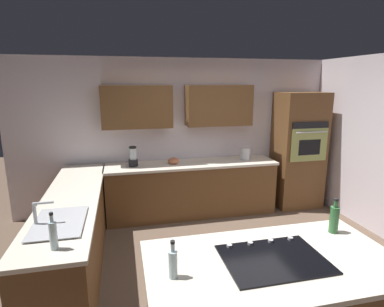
{
  "coord_description": "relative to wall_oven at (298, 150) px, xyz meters",
  "views": [
    {
      "loc": [
        1.2,
        3.11,
        2.2
      ],
      "look_at": [
        0.19,
        -1.3,
        1.16
      ],
      "focal_mm": 28.96,
      "sensor_mm": 36.0,
      "label": 1
    }
  ],
  "objects": [
    {
      "name": "ground_plane",
      "position": [
        1.85,
        1.72,
        -1.02
      ],
      "size": [
        14.0,
        14.0,
        0.0
      ],
      "primitive_type": "plane",
      "color": "brown"
    },
    {
      "name": "wall_back",
      "position": [
        1.92,
        -0.33,
        0.41
      ],
      "size": [
        6.0,
        0.44,
        2.6
      ],
      "color": "silver",
      "rests_on": "ground"
    },
    {
      "name": "lower_cabinets_back",
      "position": [
        1.95,
        -0.0,
        -0.59
      ],
      "size": [
        2.8,
        0.6,
        0.86
      ],
      "primitive_type": "cube",
      "color": "brown",
      "rests_on": "ground"
    },
    {
      "name": "countertop_back",
      "position": [
        1.95,
        -0.0,
        -0.14
      ],
      "size": [
        2.84,
        0.64,
        0.04
      ],
      "primitive_type": "cube",
      "color": "silver",
      "rests_on": "lower_cabinets_back"
    },
    {
      "name": "lower_cabinets_side",
      "position": [
        3.67,
        1.17,
        -0.59
      ],
      "size": [
        0.6,
        2.9,
        0.86
      ],
      "primitive_type": "cube",
      "color": "brown",
      "rests_on": "ground"
    },
    {
      "name": "countertop_side",
      "position": [
        3.67,
        1.17,
        -0.14
      ],
      "size": [
        0.64,
        2.94,
        0.04
      ],
      "primitive_type": "cube",
      "color": "silver",
      "rests_on": "lower_cabinets_side"
    },
    {
      "name": "island_top",
      "position": [
        1.99,
        2.93,
        -0.14
      ],
      "size": [
        1.92,
        1.02,
        0.04
      ],
      "primitive_type": "cube",
      "color": "silver",
      "rests_on": "island_base"
    },
    {
      "name": "wall_oven",
      "position": [
        0.0,
        0.0,
        0.0
      ],
      "size": [
        0.8,
        0.66,
        2.04
      ],
      "color": "brown",
      "rests_on": "ground"
    },
    {
      "name": "sink_unit",
      "position": [
        3.68,
        1.92,
        -0.1
      ],
      "size": [
        0.46,
        0.7,
        0.23
      ],
      "color": "#515456",
      "rests_on": "countertop_side"
    },
    {
      "name": "cooktop",
      "position": [
        1.99,
        2.93,
        -0.11
      ],
      "size": [
        0.76,
        0.56,
        0.03
      ],
      "color": "black",
      "rests_on": "island_top"
    },
    {
      "name": "blender",
      "position": [
        2.9,
        -0.02,
        0.01
      ],
      "size": [
        0.15,
        0.15,
        0.32
      ],
      "color": "black",
      "rests_on": "countertop_back"
    },
    {
      "name": "mixing_bowl",
      "position": [
        2.25,
        -0.02,
        -0.07
      ],
      "size": [
        0.19,
        0.19,
        0.1
      ],
      "primitive_type": "ellipsoid",
      "color": "#CC724C",
      "rests_on": "countertop_back"
    },
    {
      "name": "kettle",
      "position": [
        1.0,
        -0.02,
        -0.02
      ],
      "size": [
        0.17,
        0.17,
        0.21
      ],
      "primitive_type": "cylinder",
      "color": "#B7BABF",
      "rests_on": "countertop_back"
    },
    {
      "name": "dish_soap_bottle",
      "position": [
        3.62,
        2.4,
        0.01
      ],
      "size": [
        0.06,
        0.06,
        0.31
      ],
      "color": "silver",
      "rests_on": "countertop_side"
    },
    {
      "name": "oil_bottle",
      "position": [
        2.76,
        2.97,
        -0.01
      ],
      "size": [
        0.06,
        0.06,
        0.27
      ],
      "color": "silver",
      "rests_on": "island_top"
    },
    {
      "name": "second_bottle",
      "position": [
        1.26,
        2.65,
        0.01
      ],
      "size": [
        0.08,
        0.08,
        0.32
      ],
      "color": "#336B38",
      "rests_on": "island_top"
    }
  ]
}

